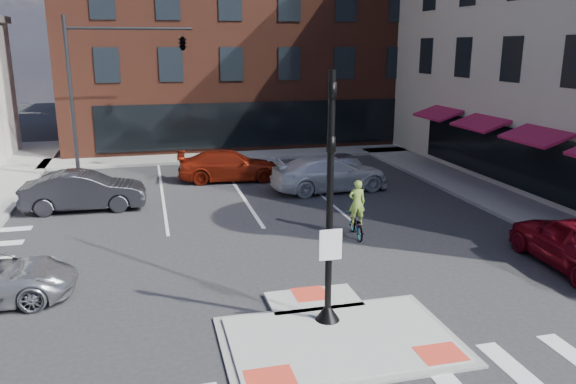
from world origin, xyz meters
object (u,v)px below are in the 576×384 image
object	(u,v)px
bg_car_silver	(339,165)
cyclist	(356,218)
white_pickup	(330,173)
bg_car_dark	(84,191)
bg_car_red	(230,166)

from	to	relation	value
bg_car_silver	cyclist	distance (m)	8.91
white_pickup	bg_car_dark	distance (m)	10.84
bg_car_red	bg_car_dark	bearing A→B (deg)	124.88
bg_car_dark	bg_car_red	xyz separation A→B (m)	(6.59, 3.76, -0.06)
bg_car_dark	bg_car_silver	xyz separation A→B (m)	(12.02, 2.67, -0.09)
white_pickup	bg_car_silver	bearing A→B (deg)	-34.25
bg_car_dark	cyclist	xyz separation A→B (m)	(9.66, -5.92, -0.10)
bg_car_red	cyclist	distance (m)	10.16
bg_car_dark	cyclist	world-z (taller)	cyclist
bg_car_dark	bg_car_silver	size ratio (longest dim) A/B	1.17
white_pickup	bg_car_red	xyz separation A→B (m)	(-4.23, 3.17, -0.06)
white_pickup	bg_car_red	bearing A→B (deg)	48.86
bg_car_silver	cyclist	world-z (taller)	cyclist
cyclist	bg_car_dark	bearing A→B (deg)	-24.86
bg_car_red	cyclist	size ratio (longest dim) A/B	2.48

